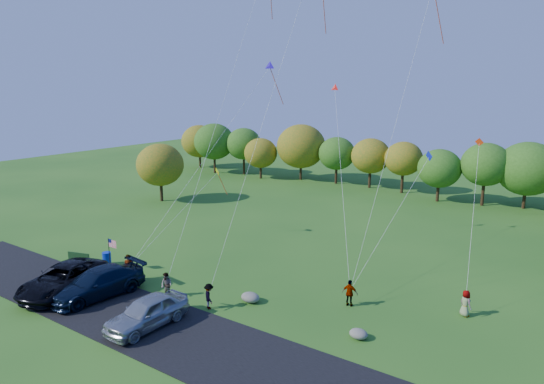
{
  "coord_description": "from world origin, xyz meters",
  "views": [
    {
      "loc": [
        21.25,
        -21.34,
        13.65
      ],
      "look_at": [
        2.43,
        6.0,
        6.33
      ],
      "focal_mm": 32.0,
      "sensor_mm": 36.0,
      "label": 1
    }
  ],
  "objects_px": {
    "minivan_dark": "(63,279)",
    "flyer_b": "(167,285)",
    "flyer_a": "(129,268)",
    "trash_barrel": "(107,258)",
    "flyer_c": "(209,296)",
    "flyer_d": "(350,293)",
    "minivan_silver": "(147,312)",
    "park_bench": "(80,258)",
    "flyer_e": "(466,303)",
    "minivan_navy": "(97,283)"
  },
  "relations": [
    {
      "from": "minivan_dark",
      "to": "flyer_b",
      "type": "xyz_separation_m",
      "value": [
        6.18,
        3.46,
        -0.15
      ]
    },
    {
      "from": "flyer_a",
      "to": "flyer_c",
      "type": "height_order",
      "value": "flyer_a"
    },
    {
      "from": "flyer_b",
      "to": "trash_barrel",
      "type": "distance_m",
      "value": 8.44
    },
    {
      "from": "minivan_silver",
      "to": "park_bench",
      "type": "relative_size",
      "value": 2.78
    },
    {
      "from": "flyer_b",
      "to": "minivan_navy",
      "type": "bearing_deg",
      "value": -148.9
    },
    {
      "from": "minivan_navy",
      "to": "minivan_silver",
      "type": "xyz_separation_m",
      "value": [
        5.86,
        -0.95,
        -0.03
      ]
    },
    {
      "from": "minivan_dark",
      "to": "trash_barrel",
      "type": "xyz_separation_m",
      "value": [
        -2.1,
        5.02,
        -0.5
      ]
    },
    {
      "from": "flyer_a",
      "to": "park_bench",
      "type": "bearing_deg",
      "value": 140.52
    },
    {
      "from": "flyer_a",
      "to": "park_bench",
      "type": "relative_size",
      "value": 1.02
    },
    {
      "from": "minivan_navy",
      "to": "trash_barrel",
      "type": "height_order",
      "value": "minivan_navy"
    },
    {
      "from": "flyer_b",
      "to": "park_bench",
      "type": "height_order",
      "value": "flyer_b"
    },
    {
      "from": "flyer_d",
      "to": "minivan_navy",
      "type": "bearing_deg",
      "value": 22.61
    },
    {
      "from": "flyer_b",
      "to": "flyer_d",
      "type": "bearing_deg",
      "value": 24.64
    },
    {
      "from": "flyer_a",
      "to": "flyer_c",
      "type": "xyz_separation_m",
      "value": [
        7.72,
        -0.12,
        -0.14
      ]
    },
    {
      "from": "minivan_navy",
      "to": "flyer_e",
      "type": "relative_size",
      "value": 3.86
    },
    {
      "from": "minivan_silver",
      "to": "trash_barrel",
      "type": "height_order",
      "value": "minivan_silver"
    },
    {
      "from": "flyer_c",
      "to": "trash_barrel",
      "type": "xyz_separation_m",
      "value": [
        -11.71,
        1.23,
        -0.32
      ]
    },
    {
      "from": "flyer_a",
      "to": "flyer_b",
      "type": "bearing_deg",
      "value": -47.7
    },
    {
      "from": "flyer_c",
      "to": "flyer_a",
      "type": "bearing_deg",
      "value": 34.66
    },
    {
      "from": "flyer_d",
      "to": "trash_barrel",
      "type": "xyz_separation_m",
      "value": [
        -18.78,
        -4.07,
        -0.38
      ]
    },
    {
      "from": "trash_barrel",
      "to": "flyer_d",
      "type": "bearing_deg",
      "value": 12.24
    },
    {
      "from": "flyer_a",
      "to": "flyer_d",
      "type": "distance_m",
      "value": 15.68
    },
    {
      "from": "minivan_dark",
      "to": "flyer_c",
      "type": "height_order",
      "value": "minivan_dark"
    },
    {
      "from": "park_bench",
      "to": "minivan_dark",
      "type": "bearing_deg",
      "value": -62.52
    },
    {
      "from": "flyer_d",
      "to": "trash_barrel",
      "type": "distance_m",
      "value": 19.22
    },
    {
      "from": "minivan_navy",
      "to": "flyer_a",
      "type": "bearing_deg",
      "value": 107.83
    },
    {
      "from": "flyer_a",
      "to": "minivan_navy",
      "type": "bearing_deg",
      "value": -121.05
    },
    {
      "from": "minivan_silver",
      "to": "flyer_e",
      "type": "height_order",
      "value": "minivan_silver"
    },
    {
      "from": "trash_barrel",
      "to": "minivan_silver",
      "type": "bearing_deg",
      "value": -25.99
    },
    {
      "from": "minivan_dark",
      "to": "flyer_b",
      "type": "relative_size",
      "value": 3.99
    },
    {
      "from": "minivan_dark",
      "to": "flyer_c",
      "type": "bearing_deg",
      "value": 4.06
    },
    {
      "from": "trash_barrel",
      "to": "flyer_a",
      "type": "bearing_deg",
      "value": -15.56
    },
    {
      "from": "flyer_d",
      "to": "flyer_e",
      "type": "xyz_separation_m",
      "value": [
        6.34,
        2.71,
        -0.05
      ]
    },
    {
      "from": "minivan_navy",
      "to": "minivan_silver",
      "type": "distance_m",
      "value": 5.94
    },
    {
      "from": "flyer_d",
      "to": "trash_barrel",
      "type": "relative_size",
      "value": 1.77
    },
    {
      "from": "flyer_c",
      "to": "flyer_d",
      "type": "bearing_deg",
      "value": -107.54
    },
    {
      "from": "minivan_silver",
      "to": "flyer_d",
      "type": "xyz_separation_m",
      "value": [
        8.36,
        9.15,
        -0.08
      ]
    },
    {
      "from": "minivan_dark",
      "to": "park_bench",
      "type": "bearing_deg",
      "value": 117.04
    },
    {
      "from": "flyer_b",
      "to": "flyer_e",
      "type": "xyz_separation_m",
      "value": [
        16.84,
        8.34,
        -0.02
      ]
    },
    {
      "from": "flyer_b",
      "to": "park_bench",
      "type": "xyz_separation_m",
      "value": [
        -9.8,
        0.22,
        -0.27
      ]
    },
    {
      "from": "flyer_b",
      "to": "flyer_e",
      "type": "relative_size",
      "value": 1.02
    },
    {
      "from": "minivan_silver",
      "to": "flyer_c",
      "type": "xyz_separation_m",
      "value": [
        1.29,
        3.85,
        -0.13
      ]
    },
    {
      "from": "flyer_b",
      "to": "flyer_e",
      "type": "distance_m",
      "value": 18.79
    },
    {
      "from": "minivan_dark",
      "to": "flyer_c",
      "type": "distance_m",
      "value": 10.32
    },
    {
      "from": "flyer_c",
      "to": "trash_barrel",
      "type": "relative_size",
      "value": 1.67
    },
    {
      "from": "flyer_a",
      "to": "trash_barrel",
      "type": "relative_size",
      "value": 1.96
    },
    {
      "from": "flyer_e",
      "to": "minivan_silver",
      "type": "bearing_deg",
      "value": 73.53
    },
    {
      "from": "flyer_e",
      "to": "trash_barrel",
      "type": "distance_m",
      "value": 26.03
    },
    {
      "from": "flyer_e",
      "to": "park_bench",
      "type": "distance_m",
      "value": 27.85
    },
    {
      "from": "flyer_d",
      "to": "park_bench",
      "type": "height_order",
      "value": "flyer_d"
    }
  ]
}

